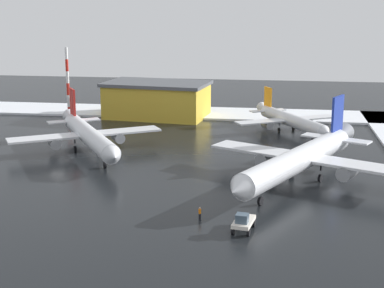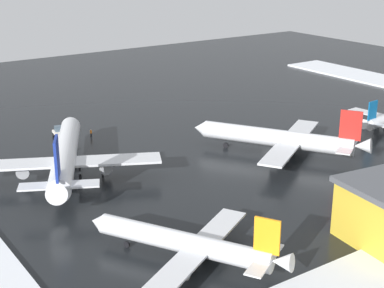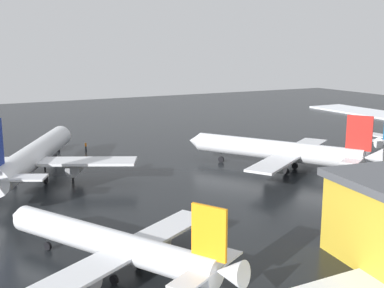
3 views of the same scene
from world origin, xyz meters
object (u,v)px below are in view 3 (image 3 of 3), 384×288
airplane_foreground_jet (33,156)px  ground_crew_near_tug (86,146)px  airplane_far_rear (112,244)px  airplane_distant_tail (280,151)px  pushback_tug (53,144)px  ground_crew_beside_wing (73,175)px

airplane_foreground_jet → ground_crew_near_tug: size_ratio=22.01×
airplane_far_rear → ground_crew_near_tug: 56.89m
ground_crew_near_tug → airplane_distant_tail: bearing=65.5°
pushback_tug → ground_crew_near_tug: bearing=-109.2°
airplane_foreground_jet → airplane_distant_tail: 41.21m
airplane_foreground_jet → ground_crew_beside_wing: bearing=-96.3°
airplane_far_rear → pushback_tug: (6.68, 58.65, -1.57)m
airplane_distant_tail → airplane_far_rear: (-38.08, -23.72, -0.64)m
pushback_tug → ground_crew_beside_wing: size_ratio=2.86×
airplane_distant_tail → pushback_tug: size_ratio=6.50×
ground_crew_beside_wing → airplane_foreground_jet: bearing=-96.2°
airplane_distant_tail → pushback_tug: airplane_distant_tail is taller
airplane_distant_tail → airplane_far_rear: bearing=90.2°
ground_crew_beside_wing → ground_crew_near_tug: (8.10, 21.87, 0.00)m
pushback_tug → ground_crew_beside_wing: bearing=-175.7°
pushback_tug → ground_crew_near_tug: (5.90, -3.20, -0.31)m
airplane_distant_tail → ground_crew_near_tug: (-25.50, 31.74, -2.52)m
airplane_foreground_jet → ground_crew_beside_wing: size_ratio=22.01×
airplane_far_rear → ground_crew_near_tug: airplane_far_rear is taller
airplane_foreground_jet → ground_crew_beside_wing: (5.39, -3.48, -3.00)m
airplane_foreground_jet → airplane_far_rear: (0.90, -37.06, -1.12)m
pushback_tug → airplane_far_rear: bearing=-177.2°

